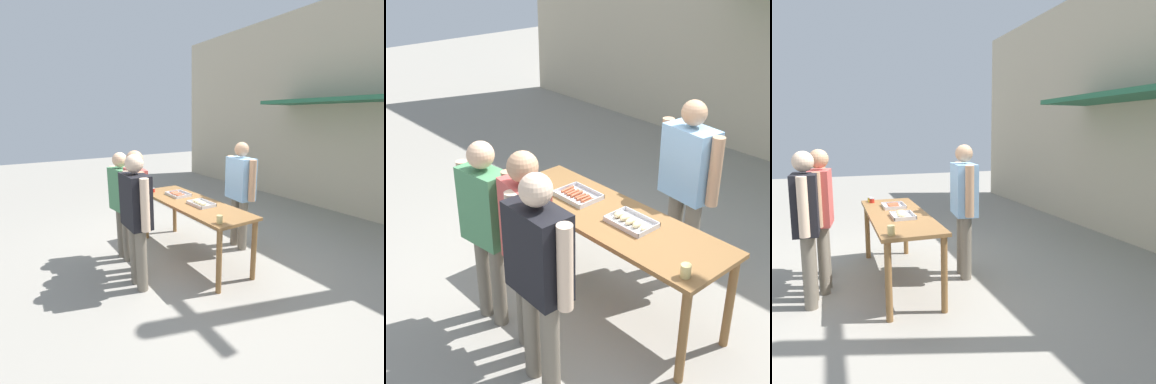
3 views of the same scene
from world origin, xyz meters
TOP-DOWN VIEW (x-y plane):
  - ground_plane at (0.00, 0.00)m, footprint 24.00×24.00m
  - building_facade_back at (0.00, 3.98)m, footprint 12.00×1.11m
  - serving_table at (0.00, 0.00)m, footprint 2.16×0.70m
  - food_tray_sausages at (-0.44, 0.02)m, footprint 0.37×0.29m
  - food_tray_buns at (0.20, 0.02)m, footprint 0.38×0.26m
  - condiment_jar_mustard at (-0.95, -0.24)m, footprint 0.07×0.07m
  - condiment_jar_ketchup at (-0.85, -0.22)m, footprint 0.07×0.07m
  - beer_cup at (0.94, -0.23)m, footprint 0.07×0.07m
  - person_server_behind_table at (0.14, 0.82)m, footprint 0.69×0.31m
  - person_customer_holding_hotdog at (-0.49, -0.89)m, footprint 0.58×0.27m
  - person_customer_with_cup at (0.35, -1.03)m, footprint 0.66×0.26m
  - person_customer_waiting_in_line at (0.02, -0.88)m, footprint 0.57×0.26m

SIDE VIEW (x-z plane):
  - ground_plane at x=0.00m, z-range 0.00..0.00m
  - serving_table at x=0.00m, z-range 0.32..1.19m
  - food_tray_sausages at x=-0.44m, z-range 0.86..0.90m
  - food_tray_buns at x=0.20m, z-range 0.86..0.92m
  - condiment_jar_mustard at x=-0.95m, z-range 0.86..0.93m
  - condiment_jar_ketchup at x=-0.85m, z-range 0.86..0.93m
  - beer_cup at x=0.94m, z-range 0.86..0.96m
  - person_customer_holding_hotdog at x=-0.49m, z-range 0.15..1.76m
  - person_customer_with_cup at x=0.35m, z-range 0.15..1.83m
  - person_customer_waiting_in_line at x=0.02m, z-range 0.17..1.84m
  - person_server_behind_table at x=0.14m, z-range 0.15..1.86m
  - building_facade_back at x=0.00m, z-range 0.01..4.51m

